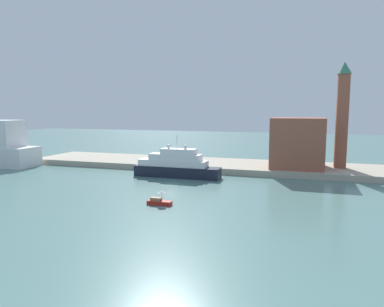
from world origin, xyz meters
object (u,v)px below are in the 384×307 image
object	(u,v)px
bell_tower	(342,112)
small_motorboat	(159,200)
parked_car	(165,159)
harbor_building	(297,143)
person_figure	(172,160)
large_yacht	(176,166)
mooring_bollard	(194,165)

from	to	relation	value
bell_tower	small_motorboat	bearing A→B (deg)	-127.92
bell_tower	parked_car	bearing A→B (deg)	-176.39
harbor_building	person_figure	size ratio (longest dim) A/B	8.65
harbor_building	parked_car	xyz separation A→B (m)	(-39.76, -0.91, -6.34)
harbor_building	parked_car	size ratio (longest dim) A/B	3.40
small_motorboat	person_figure	bearing A→B (deg)	107.82
large_yacht	mooring_bollard	world-z (taller)	large_yacht
bell_tower	mooring_bollard	world-z (taller)	bell_tower
harbor_building	bell_tower	world-z (taller)	bell_tower
bell_tower	person_figure	distance (m)	50.36
small_motorboat	parked_car	world-z (taller)	parked_car
bell_tower	mooring_bollard	distance (m)	43.31
bell_tower	large_yacht	bearing A→B (deg)	-156.39
person_figure	mooring_bollard	xyz separation A→B (m)	(8.57, -4.61, -0.41)
bell_tower	person_figure	bearing A→B (deg)	-173.05
person_figure	mooring_bollard	world-z (taller)	person_figure
large_yacht	bell_tower	world-z (taller)	bell_tower
harbor_building	bell_tower	distance (m)	14.40
large_yacht	small_motorboat	distance (m)	27.79
large_yacht	person_figure	bearing A→B (deg)	115.95
harbor_building	person_figure	xyz separation A→B (m)	(-36.42, -3.51, -6.15)
bell_tower	mooring_bollard	size ratio (longest dim) A/B	40.31
large_yacht	person_figure	world-z (taller)	large_yacht
parked_car	large_yacht	bearing A→B (deg)	-58.03
small_motorboat	harbor_building	bearing A→B (deg)	60.97
harbor_building	person_figure	bearing A→B (deg)	-174.49
bell_tower	mooring_bollard	xyz separation A→B (m)	(-39.26, -10.44, -15.03)
parked_car	bell_tower	bearing A→B (deg)	3.61
large_yacht	harbor_building	bearing A→B (deg)	27.69
bell_tower	person_figure	xyz separation A→B (m)	(-47.83, -5.83, -14.63)
small_motorboat	bell_tower	distance (m)	59.51
harbor_building	person_figure	distance (m)	37.10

